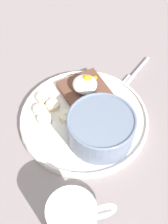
# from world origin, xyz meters

# --- Properties ---
(ground_plane) EXTENTS (1.20, 1.20, 0.02)m
(ground_plane) POSITION_xyz_m (0.00, 0.00, 0.01)
(ground_plane) COLOR gray
(ground_plane) RESTS_ON ground
(plate) EXTENTS (0.27, 0.27, 0.02)m
(plate) POSITION_xyz_m (0.00, 0.00, 0.03)
(plate) COLOR silver
(plate) RESTS_ON ground_plane
(oatmeal_bowl) EXTENTS (0.13, 0.13, 0.06)m
(oatmeal_bowl) POSITION_xyz_m (0.06, -0.01, 0.06)
(oatmeal_bowl) COLOR slate
(oatmeal_bowl) RESTS_ON plate
(toast_slice) EXTENTS (0.12, 0.12, 0.01)m
(toast_slice) POSITION_xyz_m (-0.05, 0.05, 0.04)
(toast_slice) COLOR brown
(toast_slice) RESTS_ON plate
(poached_egg) EXTENTS (0.05, 0.07, 0.03)m
(poached_egg) POSITION_xyz_m (-0.05, 0.05, 0.06)
(poached_egg) COLOR white
(poached_egg) RESTS_ON toast_slice
(banana_slice_front) EXTENTS (0.03, 0.04, 0.02)m
(banana_slice_front) POSITION_xyz_m (-0.07, -0.03, 0.04)
(banana_slice_front) COLOR beige
(banana_slice_front) RESTS_ON plate
(banana_slice_left) EXTENTS (0.04, 0.04, 0.01)m
(banana_slice_left) POSITION_xyz_m (-0.08, -0.05, 0.04)
(banana_slice_left) COLOR #FBEDBA
(banana_slice_left) RESTS_ON plate
(banana_slice_back) EXTENTS (0.03, 0.03, 0.01)m
(banana_slice_back) POSITION_xyz_m (-0.03, -0.03, 0.04)
(banana_slice_back) COLOR beige
(banana_slice_back) RESTS_ON plate
(banana_slice_right) EXTENTS (0.04, 0.04, 0.01)m
(banana_slice_right) POSITION_xyz_m (-0.10, -0.03, 0.04)
(banana_slice_right) COLOR beige
(banana_slice_right) RESTS_ON plate
(banana_slice_inner) EXTENTS (0.03, 0.04, 0.01)m
(banana_slice_inner) POSITION_xyz_m (-0.05, -0.06, 0.04)
(banana_slice_inner) COLOR #FAE4BC
(banana_slice_inner) RESTS_ON plate
(coffee_mug) EXTENTS (0.08, 0.10, 0.09)m
(coffee_mug) POSITION_xyz_m (0.14, -0.18, 0.07)
(coffee_mug) COLOR white
(coffee_mug) RESTS_ON ground_plane
(knife) EXTENTS (0.03, 0.15, 0.01)m
(knife) POSITION_xyz_m (-0.00, 0.17, 0.02)
(knife) COLOR silver
(knife) RESTS_ON ground_plane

